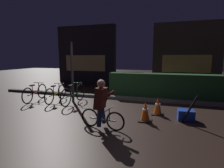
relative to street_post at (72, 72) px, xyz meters
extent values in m
plane|color=black|center=(1.63, -1.20, -1.19)|extent=(40.00, 40.00, 0.00)
cube|color=#56544F|center=(1.63, 1.00, -1.13)|extent=(12.00, 0.24, 0.12)
cube|color=#214723|center=(3.43, 1.90, -0.66)|extent=(4.80, 0.70, 1.07)
cube|color=#262328|center=(-1.88, 5.30, 0.79)|extent=(4.25, 0.50, 3.97)
cube|color=#F2D172|center=(-1.88, 5.03, 0.20)|extent=(2.98, 0.04, 1.10)
cube|color=#42382D|center=(4.77, 6.00, 0.80)|extent=(4.12, 0.50, 3.99)
cube|color=#E5B751|center=(4.77, 5.73, 0.20)|extent=(2.88, 0.04, 1.10)
cylinder|color=#2D2D33|center=(0.00, 0.00, 0.00)|extent=(0.10, 0.10, 2.38)
torus|color=black|center=(-1.61, 0.15, -0.87)|extent=(0.11, 0.64, 0.64)
torus|color=black|center=(-1.52, -0.79, -0.87)|extent=(0.11, 0.64, 0.64)
cylinder|color=#B21919|center=(-1.57, -0.32, -0.87)|extent=(0.13, 0.95, 0.04)
cylinder|color=#B21919|center=(-1.55, -0.49, -0.69)|extent=(0.03, 0.03, 0.36)
cube|color=black|center=(-1.55, -0.49, -0.52)|extent=(0.12, 0.21, 0.05)
cylinder|color=#B21919|center=(-1.59, -0.06, -0.67)|extent=(0.03, 0.03, 0.40)
cylinder|color=#B21919|center=(-1.59, -0.06, -0.47)|extent=(0.46, 0.07, 0.02)
torus|color=black|center=(-0.70, 0.28, -0.88)|extent=(0.09, 0.63, 0.63)
torus|color=black|center=(-0.63, -0.65, -0.88)|extent=(0.09, 0.63, 0.63)
cylinder|color=gold|center=(-0.67, -0.18, -0.88)|extent=(0.10, 0.94, 0.04)
cylinder|color=gold|center=(-0.66, -0.35, -0.70)|extent=(0.03, 0.03, 0.35)
cube|color=black|center=(-0.66, -0.35, -0.52)|extent=(0.11, 0.21, 0.05)
cylinder|color=gold|center=(-0.69, 0.07, -0.68)|extent=(0.03, 0.03, 0.40)
cylinder|color=gold|center=(-0.69, 0.07, -0.48)|extent=(0.46, 0.06, 0.02)
torus|color=black|center=(0.17, 0.32, -0.85)|extent=(0.08, 0.69, 0.68)
torus|color=black|center=(0.12, -0.71, -0.85)|extent=(0.08, 0.69, 0.68)
cylinder|color=#236B38|center=(0.14, -0.20, -0.85)|extent=(0.08, 1.03, 0.04)
cylinder|color=#236B38|center=(0.14, -0.38, -0.66)|extent=(0.03, 0.03, 0.38)
cube|color=black|center=(0.14, -0.38, -0.46)|extent=(0.11, 0.20, 0.05)
cylinder|color=#236B38|center=(0.16, 0.09, -0.63)|extent=(0.03, 0.03, 0.43)
cylinder|color=#236B38|center=(0.16, 0.09, -0.42)|extent=(0.46, 0.05, 0.02)
cube|color=black|center=(3.02, -1.30, -1.18)|extent=(0.36, 0.36, 0.03)
cone|color=#EA560F|center=(3.02, -1.30, -0.89)|extent=(0.26, 0.26, 0.54)
cylinder|color=white|center=(3.02, -1.30, -0.86)|extent=(0.16, 0.16, 0.05)
cube|color=black|center=(3.34, -0.59, -1.18)|extent=(0.36, 0.36, 0.03)
cone|color=#EA560F|center=(3.34, -0.59, -0.90)|extent=(0.26, 0.26, 0.53)
cylinder|color=white|center=(3.34, -0.59, -0.87)|extent=(0.16, 0.16, 0.05)
cube|color=#193DB7|center=(4.13, -0.90, -1.04)|extent=(0.46, 0.34, 0.30)
torus|color=black|center=(2.40, -2.19, -0.95)|extent=(0.49, 0.09, 0.48)
torus|color=black|center=(1.70, -2.12, -0.95)|extent=(0.49, 0.09, 0.48)
cylinder|color=silver|center=(2.05, -2.15, -0.95)|extent=(0.70, 0.10, 0.04)
cylinder|color=silver|center=(1.93, -2.14, -0.82)|extent=(0.03, 0.03, 0.26)
cube|color=black|center=(1.93, -2.14, -0.69)|extent=(0.21, 0.12, 0.05)
cylinder|color=silver|center=(2.24, -2.17, -0.80)|extent=(0.03, 0.03, 0.30)
cylinder|color=silver|center=(2.24, -2.17, -0.65)|extent=(0.07, 0.46, 0.02)
cylinder|color=navy|center=(2.04, -2.05, -0.89)|extent=(0.13, 0.22, 0.42)
cylinder|color=navy|center=(2.02, -2.25, -0.89)|extent=(0.13, 0.22, 0.42)
cube|color=#512319|center=(2.01, -2.15, -0.41)|extent=(0.29, 0.34, 0.54)
sphere|color=tan|center=(2.03, -2.15, -0.05)|extent=(0.20, 0.20, 0.20)
cylinder|color=#512319|center=(2.16, -2.02, -0.36)|extent=(0.40, 0.12, 0.29)
cylinder|color=#512319|center=(2.14, -2.30, -0.36)|extent=(0.40, 0.12, 0.29)
ellipsoid|color=black|center=(1.97, -1.95, -0.46)|extent=(0.33, 0.19, 0.24)
cylinder|color=black|center=(4.18, -1.15, -0.79)|extent=(0.39, 0.14, 0.80)
camera|label=1|loc=(3.48, -5.99, 0.58)|focal=27.43mm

